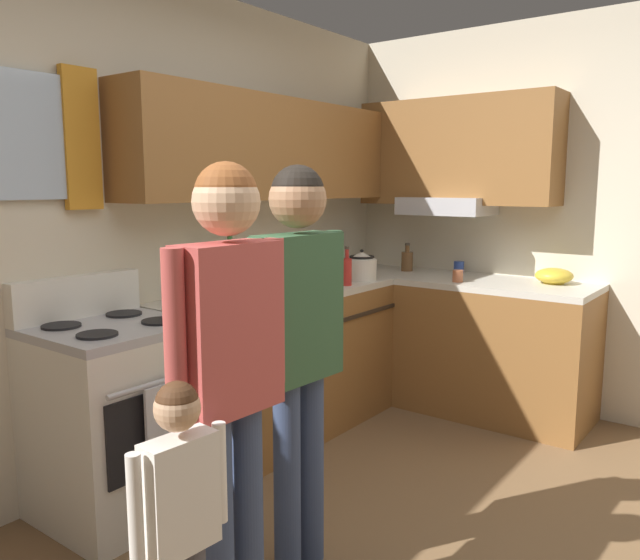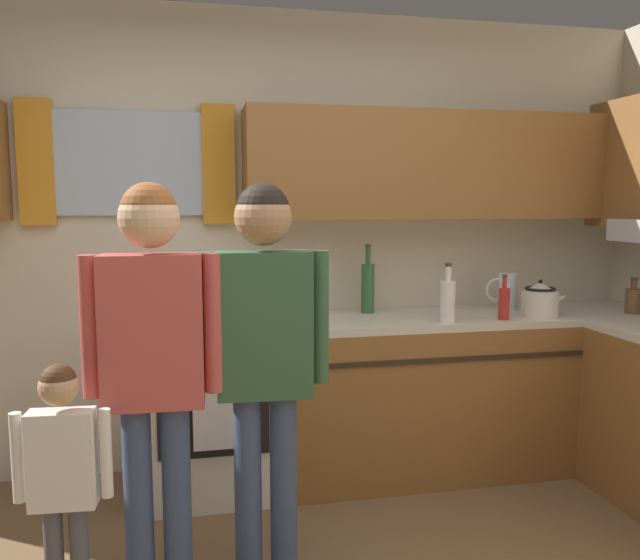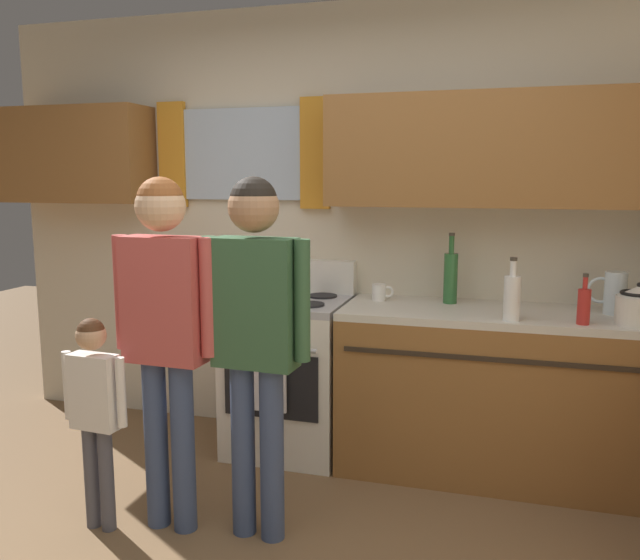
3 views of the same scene
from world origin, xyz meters
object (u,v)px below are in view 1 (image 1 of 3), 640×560
Objects in this scene: bottle_milk_white at (316,273)px; mug_ceramic_white at (182,296)px; mixing_bowl at (554,276)px; small_child at (181,506)px; cup_terracotta at (458,276)px; stovetop_kettle at (362,266)px; mug_cobalt_blue at (459,267)px; water_pitcher at (325,262)px; bottle_sauce_red at (347,271)px; adult_holding_child at (229,346)px; bottle_squat_brown at (407,261)px; stove_oven at (116,416)px; adult_in_plaid at (298,322)px; bottle_wine_green at (230,268)px.

mug_ceramic_white is at bearing 154.42° from bottle_milk_white.
mixing_bowl is at bearing -40.09° from bottle_milk_white.
mug_ceramic_white reaches higher than small_child.
cup_terracotta is 0.11× the size of small_child.
bottle_milk_white reaches higher than stovetop_kettle.
mug_cobalt_blue is 0.99m from water_pitcher.
bottle_sauce_red reaches higher than mug_ceramic_white.
mug_ceramic_white is at bearing 55.98° from adult_holding_child.
stovetop_kettle is (0.58, 0.06, -0.02)m from bottle_milk_white.
bottle_squat_brown is 0.13× the size of adult_holding_child.
mug_ceramic_white is at bearing 144.82° from mixing_bowl.
stovetop_kettle is 0.28× the size of small_child.
stove_oven reaches higher than cup_terracotta.
water_pitcher is (-0.07, 0.25, 0.02)m from stovetop_kettle.
cup_terracotta is 0.63m from stovetop_kettle.
stovetop_kettle is 0.17× the size of adult_holding_child.
mug_ceramic_white is at bearing 162.41° from bottle_sauce_red.
adult_holding_child reaches higher than bottle_milk_white.
stove_oven is at bearing 167.61° from mug_cobalt_blue.
cup_terracotta is at bearing -28.50° from bottle_milk_white.
adult_in_plaid reaches higher than bottle_sauce_red.
adult_in_plaid is (-2.25, 0.29, 0.06)m from mixing_bowl.
bottle_milk_white is 1.33× the size of mixing_bowl.
adult_in_plaid is 1.62× the size of small_child.
bottle_milk_white is at bearing 166.04° from mug_cobalt_blue.
adult_in_plaid is (0.41, 0.04, 0.00)m from adult_holding_child.
bottle_squat_brown is at bearing 63.67° from cup_terracotta.
adult_holding_child reaches higher than mixing_bowl.
stove_oven is 1.89m from stovetop_kettle.
mug_ceramic_white is 0.53× the size of mixing_bowl.
bottle_milk_white is at bearing -48.93° from bottle_wine_green.
bottle_wine_green reaches higher than small_child.
adult_holding_child is 0.51m from small_child.
stovetop_kettle is 1.16× the size of mixing_bowl.
bottle_wine_green reaches higher than mug_ceramic_white.
mug_cobalt_blue is 0.69m from mixing_bowl.
mug_cobalt_blue is (0.94, -0.33, -0.05)m from bottle_sauce_red.
bottle_squat_brown is 0.13× the size of adult_in_plaid.
bottle_milk_white is at bearing 151.50° from cup_terracotta.
water_pitcher is at bearing 28.56° from adult_holding_child.
mug_cobalt_blue reaches higher than cup_terracotta.
bottle_wine_green is at bearing 8.95° from stove_oven.
bottle_wine_green reaches higher than stove_oven.
mixing_bowl is at bearing -7.23° from adult_in_plaid.
bottle_wine_green is at bearing 175.59° from water_pitcher.
bottle_milk_white is 2.73× the size of mug_cobalt_blue.
mug_cobalt_blue is 2.77m from adult_holding_child.
bottle_milk_white is 1.15m from bottle_squat_brown.
adult_holding_child reaches higher than stove_oven.
stove_oven is at bearing -171.05° from bottle_wine_green.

